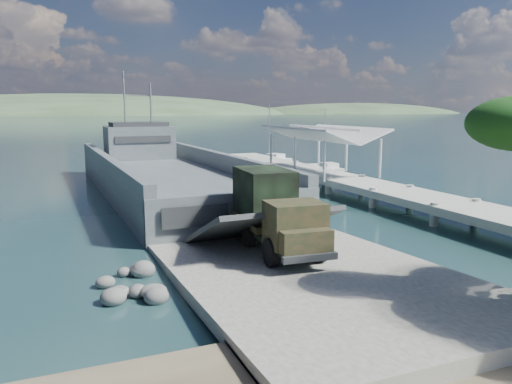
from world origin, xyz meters
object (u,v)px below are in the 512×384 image
pier (328,170)px  landing_craft (166,182)px  military_truck (273,210)px  soldier (273,239)px  sailboat_far (270,160)px  sailboat_near (325,170)px

pier → landing_craft: bearing=168.9°
landing_craft → military_truck: landing_craft is taller
landing_craft → military_truck: bearing=-89.1°
soldier → sailboat_far: (17.17, 38.48, -1.08)m
landing_craft → sailboat_far: bearing=44.1°
military_truck → sailboat_far: (16.22, 36.46, -1.82)m
landing_craft → pier: bearing=-12.1°
sailboat_near → soldier: bearing=-123.4°
pier → military_truck: pier is taller
military_truck → sailboat_far: size_ratio=1.01×
landing_craft → soldier: bearing=-91.8°
sailboat_near → military_truck: bearing=-124.0°
sailboat_near → sailboat_far: (-1.55, 10.77, 0.03)m
pier → sailboat_near: bearing=61.1°
pier → military_truck: 21.25m
sailboat_far → pier: bearing=-120.2°
military_truck → sailboat_near: (17.77, 25.69, -1.86)m
military_truck → sailboat_near: 31.29m
pier → sailboat_far: (3.31, 19.59, -1.20)m
pier → sailboat_near: sailboat_near is taller
soldier → landing_craft: bearing=69.4°
sailboat_near → sailboat_far: size_ratio=0.92×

